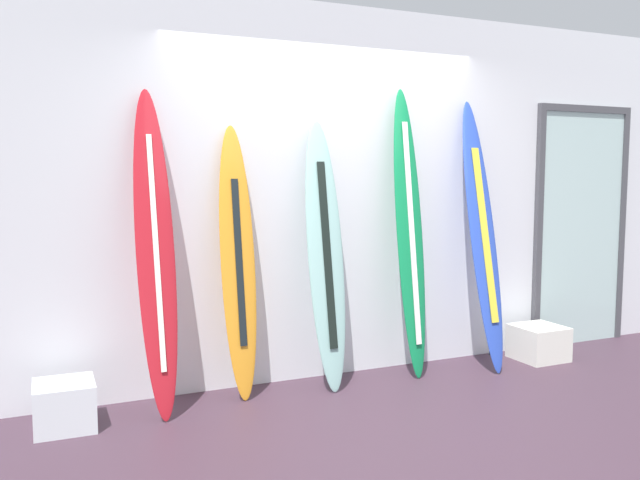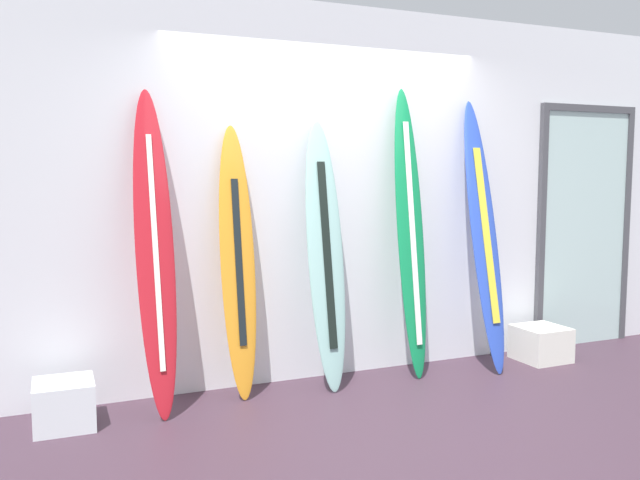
{
  "view_description": "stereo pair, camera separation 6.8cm",
  "coord_description": "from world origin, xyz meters",
  "px_view_note": "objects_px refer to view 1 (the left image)",
  "views": [
    {
      "loc": [
        -2.1,
        -3.35,
        1.55
      ],
      "look_at": [
        -0.19,
        0.95,
        1.08
      ],
      "focal_mm": 37.32,
      "sensor_mm": 36.0,
      "label": 1
    },
    {
      "loc": [
        -2.04,
        -3.38,
        1.55
      ],
      "look_at": [
        -0.19,
        0.95,
        1.08
      ],
      "focal_mm": 37.32,
      "sensor_mm": 36.0,
      "label": 2
    }
  ],
  "objects_px": {
    "glass_door": "(581,222)",
    "display_block_left": "(539,343)",
    "surfboard_cobalt": "(483,236)",
    "display_block_center": "(64,405)",
    "surfboard_sunset": "(238,265)",
    "surfboard_emerald": "(410,233)",
    "surfboard_crimson": "(156,254)",
    "surfboard_seafoam": "(325,255)"
  },
  "relations": [
    {
      "from": "surfboard_emerald",
      "to": "surfboard_cobalt",
      "type": "xyz_separation_m",
      "value": [
        0.63,
        -0.07,
        -0.05
      ]
    },
    {
      "from": "surfboard_sunset",
      "to": "surfboard_seafoam",
      "type": "height_order",
      "value": "surfboard_seafoam"
    },
    {
      "from": "surfboard_seafoam",
      "to": "surfboard_sunset",
      "type": "bearing_deg",
      "value": 175.2
    },
    {
      "from": "surfboard_crimson",
      "to": "display_block_left",
      "type": "xyz_separation_m",
      "value": [
        3.13,
        -0.04,
        -0.9
      ]
    },
    {
      "from": "surfboard_crimson",
      "to": "surfboard_emerald",
      "type": "relative_size",
      "value": 0.96
    },
    {
      "from": "display_block_center",
      "to": "glass_door",
      "type": "height_order",
      "value": "glass_door"
    },
    {
      "from": "surfboard_crimson",
      "to": "glass_door",
      "type": "bearing_deg",
      "value": 3.81
    },
    {
      "from": "display_block_left",
      "to": "display_block_center",
      "type": "bearing_deg",
      "value": -179.82
    },
    {
      "from": "display_block_center",
      "to": "glass_door",
      "type": "xyz_separation_m",
      "value": [
        4.44,
        0.31,
        0.97
      ]
    },
    {
      "from": "display_block_left",
      "to": "display_block_center",
      "type": "distance_m",
      "value": 3.71
    },
    {
      "from": "surfboard_crimson",
      "to": "surfboard_sunset",
      "type": "height_order",
      "value": "surfboard_crimson"
    },
    {
      "from": "surfboard_sunset",
      "to": "display_block_center",
      "type": "relative_size",
      "value": 5.21
    },
    {
      "from": "display_block_center",
      "to": "surfboard_seafoam",
      "type": "bearing_deg",
      "value": 3.1
    },
    {
      "from": "display_block_left",
      "to": "glass_door",
      "type": "bearing_deg",
      "value": 22.62
    },
    {
      "from": "surfboard_seafoam",
      "to": "surfboard_cobalt",
      "type": "bearing_deg",
      "value": -2.41
    },
    {
      "from": "glass_door",
      "to": "display_block_left",
      "type": "bearing_deg",
      "value": -157.38
    },
    {
      "from": "surfboard_cobalt",
      "to": "display_block_center",
      "type": "height_order",
      "value": "surfboard_cobalt"
    },
    {
      "from": "surfboard_cobalt",
      "to": "glass_door",
      "type": "xyz_separation_m",
      "value": [
        1.3,
        0.27,
        0.05
      ]
    },
    {
      "from": "surfboard_emerald",
      "to": "display_block_left",
      "type": "relative_size",
      "value": 5.72
    },
    {
      "from": "glass_door",
      "to": "surfboard_crimson",
      "type": "bearing_deg",
      "value": -176.19
    },
    {
      "from": "surfboard_seafoam",
      "to": "display_block_left",
      "type": "bearing_deg",
      "value": -2.53
    },
    {
      "from": "surfboard_emerald",
      "to": "surfboard_cobalt",
      "type": "height_order",
      "value": "surfboard_emerald"
    },
    {
      "from": "display_block_left",
      "to": "glass_door",
      "type": "relative_size",
      "value": 0.18
    },
    {
      "from": "surfboard_cobalt",
      "to": "display_block_center",
      "type": "relative_size",
      "value": 5.9
    },
    {
      "from": "surfboard_crimson",
      "to": "surfboard_emerald",
      "type": "height_order",
      "value": "surfboard_emerald"
    },
    {
      "from": "surfboard_seafoam",
      "to": "surfboard_cobalt",
      "type": "xyz_separation_m",
      "value": [
        1.34,
        -0.06,
        0.08
      ]
    },
    {
      "from": "display_block_left",
      "to": "surfboard_sunset",
      "type": "bearing_deg",
      "value": 176.9
    },
    {
      "from": "surfboard_crimson",
      "to": "surfboard_cobalt",
      "type": "relative_size",
      "value": 0.99
    },
    {
      "from": "display_block_left",
      "to": "surfboard_seafoam",
      "type": "bearing_deg",
      "value": 177.47
    },
    {
      "from": "surfboard_seafoam",
      "to": "surfboard_emerald",
      "type": "bearing_deg",
      "value": 1.08
    },
    {
      "from": "surfboard_crimson",
      "to": "surfboard_seafoam",
      "type": "distance_m",
      "value": 1.21
    },
    {
      "from": "surfboard_sunset",
      "to": "surfboard_crimson",
      "type": "bearing_deg",
      "value": -170.71
    },
    {
      "from": "surfboard_emerald",
      "to": "surfboard_cobalt",
      "type": "relative_size",
      "value": 1.03
    },
    {
      "from": "surfboard_emerald",
      "to": "surfboard_sunset",
      "type": "bearing_deg",
      "value": 178.3
    },
    {
      "from": "display_block_left",
      "to": "surfboard_crimson",
      "type": "bearing_deg",
      "value": 179.19
    },
    {
      "from": "surfboard_sunset",
      "to": "glass_door",
      "type": "xyz_separation_m",
      "value": [
        3.28,
        0.16,
        0.18
      ]
    },
    {
      "from": "surfboard_emerald",
      "to": "glass_door",
      "type": "xyz_separation_m",
      "value": [
        1.93,
        0.2,
        0.01
      ]
    },
    {
      "from": "surfboard_sunset",
      "to": "surfboard_cobalt",
      "type": "relative_size",
      "value": 0.88
    },
    {
      "from": "surfboard_sunset",
      "to": "display_block_left",
      "type": "bearing_deg",
      "value": -3.1
    },
    {
      "from": "surfboard_emerald",
      "to": "display_block_left",
      "type": "bearing_deg",
      "value": -4.65
    },
    {
      "from": "surfboard_sunset",
      "to": "glass_door",
      "type": "height_order",
      "value": "glass_door"
    },
    {
      "from": "surfboard_crimson",
      "to": "surfboard_seafoam",
      "type": "bearing_deg",
      "value": 1.92
    }
  ]
}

